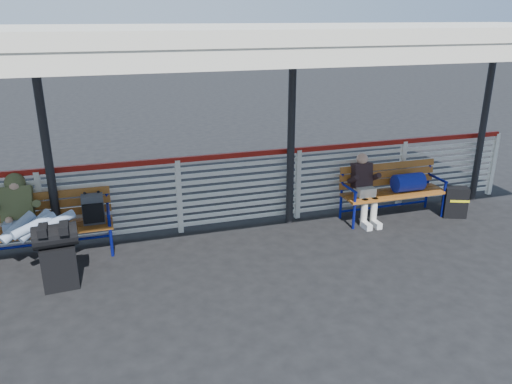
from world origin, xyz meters
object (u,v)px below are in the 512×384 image
object	(u,v)px
luggage_stack	(58,254)
bench_right	(398,185)
suitcase_side	(455,202)
bench_left	(58,217)
traveler_man	(30,220)
companion_person	(365,188)

from	to	relation	value
luggage_stack	bench_right	world-z (taller)	bench_right
suitcase_side	luggage_stack	bearing A→B (deg)	-154.10
luggage_stack	bench_left	bearing A→B (deg)	87.78
bench_left	bench_right	distance (m)	5.42
bench_left	traveler_man	xyz separation A→B (m)	(-0.32, -0.36, 0.14)
luggage_stack	bench_left	distance (m)	1.01
luggage_stack	traveler_man	world-z (taller)	traveler_man
traveler_man	bench_right	bearing A→B (deg)	1.70
luggage_stack	traveler_man	distance (m)	0.77
bench_right	suitcase_side	world-z (taller)	bench_right
bench_left	companion_person	size ratio (longest dim) A/B	1.57
traveler_man	companion_person	distance (m)	5.08
luggage_stack	companion_person	bearing A→B (deg)	5.55
companion_person	suitcase_side	size ratio (longest dim) A/B	2.14
bench_left	suitcase_side	distance (m)	6.39
bench_right	traveler_man	bearing A→B (deg)	-178.30
luggage_stack	companion_person	size ratio (longest dim) A/B	0.76
bench_left	suitcase_side	xyz separation A→B (m)	(6.36, -0.50, -0.32)
bench_right	traveler_man	size ratio (longest dim) A/B	1.16
traveler_man	bench_left	bearing A→B (deg)	48.30
bench_left	traveler_man	world-z (taller)	traveler_man
luggage_stack	bench_right	bearing A→B (deg)	4.58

